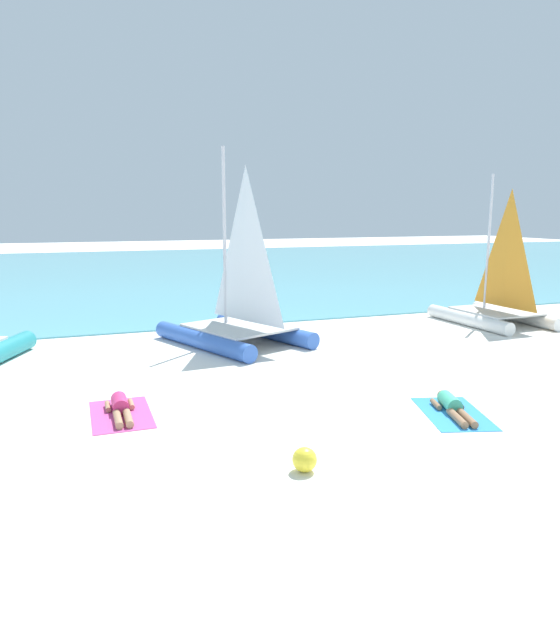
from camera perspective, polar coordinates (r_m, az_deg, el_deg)
The scene contains 9 objects.
ground_plane at distance 19.42m, azimuth -5.57°, elevation -0.68°, with size 120.00×120.00×0.00m, color white.
ocean_water at distance 38.93m, azimuth -13.03°, elevation 4.80°, with size 120.00×40.00×0.05m, color #5BB2C1.
sailboat_blue at distance 16.73m, azimuth -4.27°, elevation 0.43°, with size 4.13×5.01×5.61m.
sailboat_white at distance 20.99m, azimuth 20.46°, elevation 1.64°, with size 2.62×3.96×5.05m.
towel_left at distance 11.50m, azimuth -15.42°, elevation -8.97°, with size 1.10×1.90×0.01m, color #D84C99.
sunbather_left at distance 11.52m, azimuth -15.47°, elevation -8.27°, with size 0.54×1.56×0.30m.
towel_right at distance 11.62m, azimuth 16.71°, elevation -8.82°, with size 1.10×1.90×0.01m, color #338CD8.
sunbather_right at distance 11.64m, azimuth 16.64°, elevation -8.13°, with size 0.82×1.54×0.30m.
beach_ball at distance 8.77m, azimuth 2.45°, elevation -13.61°, with size 0.37×0.37×0.37m, color yellow.
Camera 1 is at (-4.73, -8.45, 3.78)m, focal length 32.40 mm.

